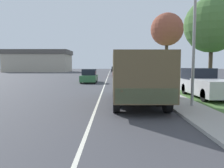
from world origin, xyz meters
TOP-DOWN VIEW (x-y plane):
  - ground_plane at (0.00, 40.00)m, footprint 180.00×180.00m
  - lane_centre_stripe at (0.00, 40.00)m, footprint 0.12×120.00m
  - sidewalk_right at (4.50, 40.00)m, footprint 1.80×120.00m
  - grass_strip_right at (8.90, 40.00)m, footprint 7.00×120.00m
  - military_truck at (2.12, 12.26)m, footprint 2.56×7.27m
  - car_nearest_ahead at (-1.98, 26.85)m, footprint 1.81×4.14m
  - car_second_ahead at (1.75, 42.90)m, footprint 1.73×4.50m
  - car_third_ahead at (2.07, 52.99)m, footprint 1.91×4.67m
  - car_fourth_ahead at (1.51, 68.30)m, footprint 1.94×4.24m
  - pickup_truck at (6.90, 14.74)m, footprint 1.92×5.14m
  - lamp_post at (4.54, 11.11)m, footprint 1.69×0.24m
  - tree_mid_right at (8.46, 17.49)m, footprint 4.19×4.19m
  - tree_far_right at (7.26, 26.56)m, footprint 3.82×3.82m
  - building_distant at (-22.56, 70.31)m, footprint 19.96×11.18m

SIDE VIEW (x-z plane):
  - ground_plane at x=0.00m, z-range 0.00..0.00m
  - lane_centre_stripe at x=0.00m, z-range 0.00..0.00m
  - grass_strip_right at x=8.90m, z-range 0.00..0.02m
  - sidewalk_right at x=4.50m, z-range 0.00..0.12m
  - car_third_ahead at x=2.07m, z-range -0.07..1.41m
  - car_second_ahead at x=1.75m, z-range -0.08..1.46m
  - car_nearest_ahead at x=-1.98m, z-range -0.09..1.55m
  - car_fourth_ahead at x=1.51m, z-range -0.10..1.62m
  - pickup_truck at x=6.90m, z-range -0.05..1.82m
  - military_truck at x=2.12m, z-range 0.19..2.89m
  - building_distant at x=-22.56m, z-range 0.04..6.87m
  - lamp_post at x=4.54m, z-range 0.79..7.78m
  - tree_mid_right at x=8.46m, z-range 1.53..8.78m
  - tree_far_right at x=7.26m, z-range 2.16..10.36m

